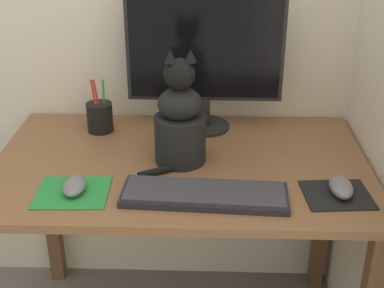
{
  "coord_description": "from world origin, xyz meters",
  "views": [
    {
      "loc": [
        0.08,
        -1.4,
        1.44
      ],
      "look_at": [
        0.04,
        -0.1,
        0.81
      ],
      "focal_mm": 50.0,
      "sensor_mm": 36.0,
      "label": 1
    }
  ],
  "objects_px": {
    "keyboard": "(205,194)",
    "computer_mouse_right": "(341,187)",
    "cat": "(180,122)",
    "pen_cup": "(100,117)",
    "monitor": "(205,55)",
    "computer_mouse_left": "(74,186)"
  },
  "relations": [
    {
      "from": "computer_mouse_right",
      "to": "monitor",
      "type": "bearing_deg",
      "value": 131.0
    },
    {
      "from": "keyboard",
      "to": "pen_cup",
      "type": "height_order",
      "value": "pen_cup"
    },
    {
      "from": "pen_cup",
      "to": "computer_mouse_right",
      "type": "bearing_deg",
      "value": -28.41
    },
    {
      "from": "pen_cup",
      "to": "cat",
      "type": "bearing_deg",
      "value": -36.67
    },
    {
      "from": "computer_mouse_right",
      "to": "cat",
      "type": "bearing_deg",
      "value": 157.73
    },
    {
      "from": "monitor",
      "to": "computer_mouse_right",
      "type": "distance_m",
      "value": 0.6
    },
    {
      "from": "pen_cup",
      "to": "monitor",
      "type": "bearing_deg",
      "value": 6.05
    },
    {
      "from": "computer_mouse_left",
      "to": "pen_cup",
      "type": "height_order",
      "value": "pen_cup"
    },
    {
      "from": "computer_mouse_left",
      "to": "pen_cup",
      "type": "xyz_separation_m",
      "value": [
        -0.01,
        0.4,
        0.03
      ]
    },
    {
      "from": "computer_mouse_right",
      "to": "pen_cup",
      "type": "relative_size",
      "value": 0.62
    },
    {
      "from": "keyboard",
      "to": "computer_mouse_left",
      "type": "distance_m",
      "value": 0.35
    },
    {
      "from": "computer_mouse_right",
      "to": "computer_mouse_left",
      "type": "bearing_deg",
      "value": -178.91
    },
    {
      "from": "computer_mouse_left",
      "to": "pen_cup",
      "type": "relative_size",
      "value": 0.58
    },
    {
      "from": "monitor",
      "to": "cat",
      "type": "xyz_separation_m",
      "value": [
        -0.07,
        -0.24,
        -0.13
      ]
    },
    {
      "from": "computer_mouse_left",
      "to": "monitor",
      "type": "bearing_deg",
      "value": 52.01
    },
    {
      "from": "keyboard",
      "to": "computer_mouse_right",
      "type": "relative_size",
      "value": 3.97
    },
    {
      "from": "monitor",
      "to": "keyboard",
      "type": "height_order",
      "value": "monitor"
    },
    {
      "from": "cat",
      "to": "pen_cup",
      "type": "relative_size",
      "value": 1.91
    },
    {
      "from": "computer_mouse_right",
      "to": "cat",
      "type": "xyz_separation_m",
      "value": [
        -0.43,
        0.18,
        0.1
      ]
    },
    {
      "from": "computer_mouse_left",
      "to": "computer_mouse_right",
      "type": "height_order",
      "value": "computer_mouse_right"
    },
    {
      "from": "keyboard",
      "to": "computer_mouse_right",
      "type": "bearing_deg",
      "value": 7.92
    },
    {
      "from": "monitor",
      "to": "computer_mouse_right",
      "type": "relative_size",
      "value": 4.52
    }
  ]
}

